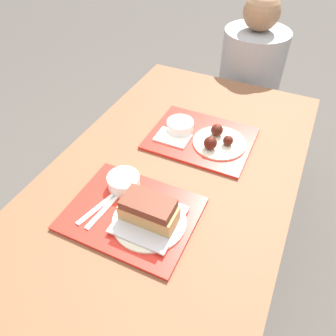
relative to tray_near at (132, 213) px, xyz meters
The scene contains 13 objects.
ground_plane 0.77m from the tray_near, 78.30° to the left, with size 12.00×12.00×0.00m, color #4C4742.
picnic_table 0.20m from the tray_near, 78.30° to the left, with size 0.84×1.56×0.74m.
picnic_bench_far 1.23m from the tray_near, 88.32° to the left, with size 0.80×0.28×0.43m.
tray_near is the anchor object (origin of this frame).
tray_far 0.44m from the tray_near, 82.11° to the left, with size 0.39×0.31×0.01m.
bowl_coleslaw_near 0.12m from the tray_near, 132.01° to the left, with size 0.11×0.11×0.05m.
brisket_sandwich_plate 0.08m from the tray_near, ahead, with size 0.22×0.22×0.10m.
plastic_fork_near 0.11m from the tray_near, 164.44° to the right, with size 0.06×0.17×0.00m.
plastic_knife_near 0.09m from the tray_near, 160.49° to the right, with size 0.03×0.17×0.00m.
bowl_coleslaw_far 0.44m from the tray_near, 93.79° to the left, with size 0.11×0.11×0.05m.
wings_plate_far 0.45m from the tray_near, 72.76° to the left, with size 0.20×0.20×0.06m.
napkin_far 0.39m from the tray_near, 95.34° to the left, with size 0.13×0.09×0.01m.
person_seated_across 1.17m from the tray_near, 86.13° to the left, with size 0.34×0.34×0.67m.
Camera 1 is at (0.34, -0.70, 1.55)m, focal length 35.00 mm.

